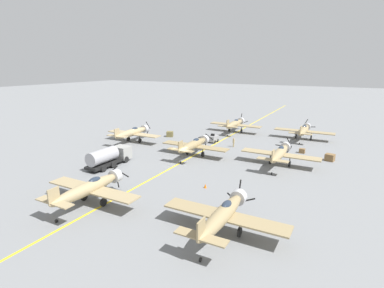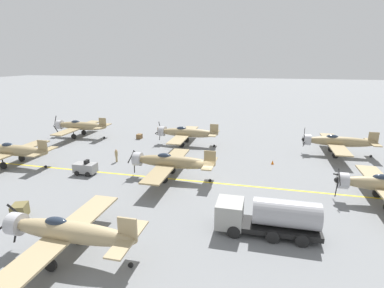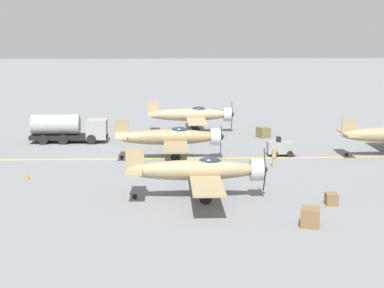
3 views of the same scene
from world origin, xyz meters
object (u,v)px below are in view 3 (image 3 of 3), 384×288
object	(u,v)px
airplane_mid_center	(171,137)
supply_crate_outboard	(332,199)
airplane_mid_right	(199,171)
airplane_mid_left	(192,115)
supply_crate_by_tanker	(310,217)
ground_crew_walking	(274,156)
supply_crate_mid_lane	(263,132)
traffic_cone	(28,176)
tow_tractor	(281,147)
fuel_tanker	(69,128)

from	to	relation	value
airplane_mid_center	supply_crate_outboard	size ratio (longest dim) A/B	12.45
airplane_mid_right	supply_crate_outboard	bearing A→B (deg)	74.83
airplane_mid_left	supply_crate_by_tanker	bearing A→B (deg)	-1.26
airplane_mid_right	ground_crew_walking	size ratio (longest dim) A/B	6.83
airplane_mid_center	supply_crate_by_tanker	xyz separation A→B (m)	(20.72, 8.24, -1.44)
airplane_mid_left	supply_crate_by_tanker	world-z (taller)	airplane_mid_left
airplane_mid_left	airplane_mid_right	bearing A→B (deg)	-11.60
supply_crate_mid_lane	traffic_cone	distance (m)	28.93
traffic_cone	airplane_mid_right	bearing A→B (deg)	64.89
airplane_mid_left	supply_crate_mid_lane	xyz separation A→B (m)	(3.95, 7.66, -1.44)
airplane_mid_center	supply_crate_mid_lane	xyz separation A→B (m)	(-11.40, 10.20, -1.44)
tow_tractor	traffic_cone	bearing A→B (deg)	-67.90
fuel_tanker	ground_crew_walking	distance (m)	23.46
ground_crew_walking	supply_crate_by_tanker	size ratio (longest dim) A/B	1.28
airplane_mid_center	traffic_cone	bearing A→B (deg)	-40.49
supply_crate_mid_lane	supply_crate_outboard	bearing A→B (deg)	1.18
airplane_mid_center	traffic_cone	xyz separation A→B (m)	(7.76, -11.48, -1.74)
ground_crew_walking	supply_crate_mid_lane	distance (m)	15.32
airplane_mid_right	airplane_mid_left	bearing A→B (deg)	176.24
ground_crew_walking	supply_crate_outboard	world-z (taller)	ground_crew_walking
tow_tractor	ground_crew_walking	size ratio (longest dim) A/B	1.48
airplane_mid_center	airplane_mid_left	world-z (taller)	same
airplane_mid_right	tow_tractor	size ratio (longest dim) A/B	4.62
airplane_mid_center	tow_tractor	size ratio (longest dim) A/B	4.62
airplane_mid_right	ground_crew_walking	distance (m)	12.36
tow_tractor	supply_crate_outboard	world-z (taller)	tow_tractor
tow_tractor	traffic_cone	distance (m)	23.56
supply_crate_by_tanker	traffic_cone	bearing A→B (deg)	-123.32
airplane_mid_left	fuel_tanker	size ratio (longest dim) A/B	1.50
airplane_mid_center	ground_crew_walking	xyz separation A→B (m)	(3.86, 8.84, -1.05)
ground_crew_walking	supply_crate_mid_lane	xyz separation A→B (m)	(-15.26, 1.36, -0.39)
fuel_tanker	supply_crate_mid_lane	bearing A→B (deg)	96.20
tow_tractor	supply_crate_by_tanker	size ratio (longest dim) A/B	1.90
tow_tractor	supply_crate_by_tanker	distance (m)	21.93
fuel_tanker	airplane_mid_right	bearing A→B (deg)	28.46
supply_crate_outboard	traffic_cone	distance (m)	23.73
airplane_mid_left	tow_tractor	xyz separation A→B (m)	(14.25, 7.80, -1.22)
fuel_tanker	airplane_mid_left	bearing A→B (deg)	115.18
ground_crew_walking	supply_crate_by_tanker	xyz separation A→B (m)	(16.86, -0.59, -0.39)
fuel_tanker	traffic_cone	bearing A→B (deg)	-2.68
airplane_mid_left	traffic_cone	distance (m)	27.09
fuel_tanker	supply_crate_mid_lane	xyz separation A→B (m)	(-2.27, 20.89, -0.94)
airplane_mid_center	ground_crew_walking	distance (m)	9.70
airplane_mid_right	traffic_cone	xyz separation A→B (m)	(-6.25, -13.33, -1.74)
fuel_tanker	traffic_cone	world-z (taller)	fuel_tanker
airplane_mid_right	supply_crate_by_tanker	world-z (taller)	airplane_mid_right
airplane_mid_center	supply_crate_outboard	world-z (taller)	airplane_mid_center
airplane_mid_right	supply_crate_outboard	size ratio (longest dim) A/B	12.45
airplane_mid_right	airplane_mid_left	size ratio (longest dim) A/B	1.00
airplane_mid_right	supply_crate_outboard	world-z (taller)	airplane_mid_right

